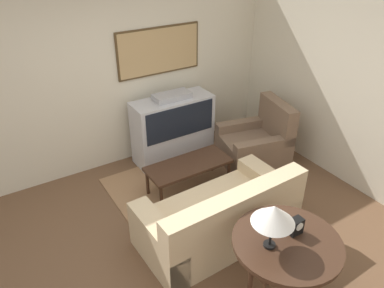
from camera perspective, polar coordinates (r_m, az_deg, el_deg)
name	(u,v)px	position (r m, az deg, el deg)	size (l,w,h in m)	color
ground_plane	(185,245)	(4.51, -1.04, -15.07)	(12.00, 12.00, 0.00)	brown
wall_back	(107,79)	(5.44, -12.85, 9.70)	(12.00, 0.10, 2.70)	beige
wall_right	(357,91)	(5.37, 23.87, 7.46)	(0.06, 12.00, 2.70)	beige
area_rug	(194,186)	(5.35, 0.35, -6.38)	(2.21, 1.72, 0.01)	#99704C
tv	(173,128)	(5.75, -2.91, 2.40)	(1.23, 0.48, 1.09)	#B7B7BC
couch	(220,218)	(4.40, 4.30, -11.18)	(1.85, 0.98, 0.85)	#CCB289
armchair	(256,145)	(5.81, 9.71, -0.10)	(1.08, 1.01, 0.97)	brown
coffee_table	(189,166)	(5.08, -0.50, -3.42)	(1.17, 0.50, 0.43)	#3D2619
console_table	(287,247)	(3.64, 14.24, -14.93)	(1.00, 1.00, 0.75)	#3D2619
table_lamp	(274,215)	(3.27, 12.34, -10.48)	(0.38, 0.38, 0.45)	black
mantel_clock	(296,226)	(3.63, 15.50, -11.97)	(0.13, 0.10, 0.16)	black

